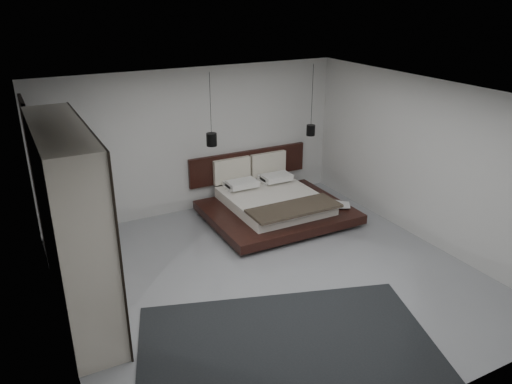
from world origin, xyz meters
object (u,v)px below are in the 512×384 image
pendant_left (212,139)px  pendant_right (311,130)px  lattice_screen (35,180)px  wardrobe (72,225)px  rug (291,356)px  bed (273,203)px

pendant_left → pendant_right: size_ratio=0.94×
lattice_screen → pendant_left: 3.02m
pendant_left → wardrobe: (-2.75, -1.88, -0.29)m
pendant_left → rug: 4.37m
lattice_screen → pendant_right: bearing=-1.6°
wardrobe → pendant_left: bearing=34.3°
pendant_left → wardrobe: bearing=-145.7°
bed → pendant_right: 1.68m
lattice_screen → pendant_right: pendant_right is taller
lattice_screen → wardrobe: wardrobe is taller
bed → pendant_left: 1.75m
lattice_screen → rug: 4.91m
lattice_screen → pendant_right: 5.15m
lattice_screen → rug: size_ratio=0.71×
wardrobe → rug: size_ratio=0.73×
lattice_screen → pendant_right: size_ratio=1.85×
bed → pendant_left: size_ratio=1.98×
lattice_screen → rug: lattice_screen is taller
bed → rug: (-1.80, -3.61, -0.27)m
rug → wardrobe: bearing=133.5°
pendant_left → lattice_screen: bearing=177.3°
pendant_right → rug: size_ratio=0.38×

